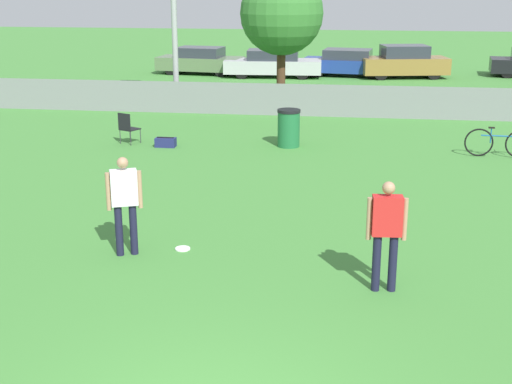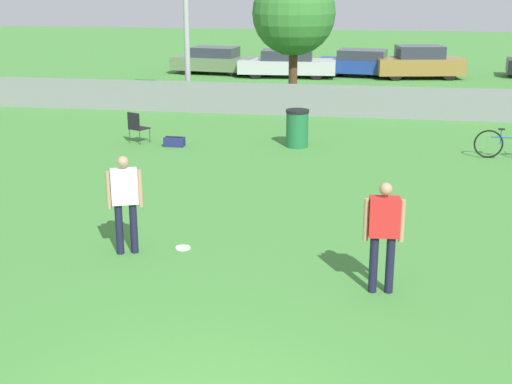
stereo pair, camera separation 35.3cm
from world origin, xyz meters
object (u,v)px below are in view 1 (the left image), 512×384
player_receiver_white (125,199)px  parked_car_olive (200,61)px  folding_chair_sideline (128,127)px  tree_near_pole (282,14)px  parked_car_blue (347,63)px  frisbee_disc (183,249)px  parked_car_silver (273,64)px  parked_car_tan (404,62)px  gear_bag_sideline (166,142)px  bicycle_sideline (499,143)px  trash_bin (289,128)px  player_thrower_red (386,228)px

player_receiver_white → parked_car_olive: (-3.81, 23.63, -0.37)m
folding_chair_sideline → parked_car_olive: (-1.21, 15.40, 0.14)m
tree_near_pole → parked_car_blue: (2.30, 8.80, -2.70)m
player_receiver_white → parked_car_olive: size_ratio=0.40×
player_receiver_white → frisbee_disc: player_receiver_white is taller
parked_car_silver → parked_car_blue: (3.51, 0.90, -0.00)m
folding_chair_sideline → parked_car_tan: parked_car_tan is taller
tree_near_pole → frisbee_disc: tree_near_pole is taller
tree_near_pole → parked_car_blue: tree_near_pole is taller
tree_near_pole → frisbee_disc: (-0.18, -14.72, -3.33)m
parked_car_blue → parked_car_tan: 2.68m
gear_bag_sideline → parked_car_silver: parked_car_silver is taller
player_receiver_white → parked_car_tan: size_ratio=0.40×
parked_car_blue → bicycle_sideline: bearing=-67.6°
parked_car_blue → parked_car_tan: parked_car_tan is taller
tree_near_pole → trash_bin: size_ratio=4.60×
tree_near_pole → frisbee_disc: 15.09m
parked_car_blue → player_receiver_white: bearing=-90.7°
tree_near_pole → gear_bag_sideline: tree_near_pole is taller
parked_car_tan → gear_bag_sideline: bearing=-127.1°
tree_near_pole → parked_car_silver: tree_near_pole is taller
bicycle_sideline → parked_car_silver: 16.80m
player_receiver_white → parked_car_olive: player_receiver_white is taller
player_receiver_white → parked_car_blue: bearing=60.1°
bicycle_sideline → player_receiver_white: bearing=-130.2°
tree_near_pole → gear_bag_sideline: (-2.52, -7.06, -3.21)m
folding_chair_sideline → gear_bag_sideline: (1.16, -0.21, -0.38)m
gear_bag_sideline → player_thrower_red: bearing=-57.0°
player_receiver_white → frisbee_disc: 1.38m
player_receiver_white → folding_chair_sideline: (-2.61, 8.23, -0.51)m
folding_chair_sideline → parked_car_silver: (2.47, 14.74, 0.13)m
parked_car_blue → tree_near_pole: bearing=-97.3°
tree_near_pole → bicycle_sideline: bearing=-46.9°
player_receiver_white → player_thrower_red: (4.33, -0.88, 0.00)m
player_thrower_red → bicycle_sideline: 9.57m
trash_bin → parked_car_silver: (-2.12, 14.43, 0.11)m
tree_near_pole → parked_car_silver: 8.43m
parked_car_olive → parked_car_silver: 3.74m
gear_bag_sideline → parked_car_tan: 17.29m
bicycle_sideline → gear_bag_sideline: bicycle_sideline is taller
tree_near_pole → folding_chair_sideline: (-3.68, -6.85, -2.83)m
trash_bin → parked_car_tan: size_ratio=0.25×
parked_car_silver → parked_car_tan: parked_car_tan is taller
parked_car_silver → player_receiver_white: bearing=-92.7°
tree_near_pole → bicycle_sideline: (6.56, -7.00, -2.95)m
player_thrower_red → trash_bin: player_thrower_red is taller
tree_near_pole → gear_bag_sideline: 8.15m
player_thrower_red → parked_car_tan: size_ratio=0.40×
bicycle_sideline → parked_car_tan: bearing=99.0°
tree_near_pole → folding_chair_sideline: size_ratio=5.38×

